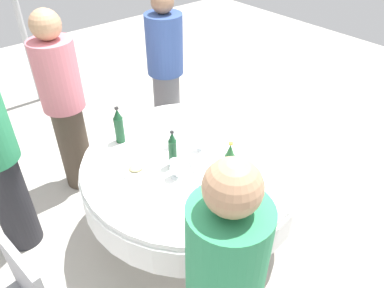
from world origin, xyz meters
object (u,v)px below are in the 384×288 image
Objects in this scene: dining_table at (192,174)px; plate_west at (236,162)px; bottle_dark_green_front at (119,126)px; person_front at (166,73)px; wine_glass_left at (175,166)px; plate_outer at (136,169)px; bottle_green_east at (229,165)px; wine_glass_north at (173,132)px; wine_glass_south at (201,137)px; bottle_dark_green_far at (173,150)px; person_far at (64,103)px.

dining_table is 0.34m from plate_west.
person_front is at bearing 34.35° from bottle_dark_green_front.
wine_glass_left is at bearing 159.59° from plate_west.
plate_west is 0.92× the size of plate_outer.
plate_west is at bearing 31.32° from bottle_green_east.
wine_glass_south is (0.12, -0.17, -0.00)m from wine_glass_north.
wine_glass_south is at bearing -50.06° from bottle_dark_green_front.
person_front is (0.95, 0.95, 0.07)m from plate_outer.
dining_table is at bearing -8.17° from bottle_dark_green_far.
wine_glass_south is (0.26, 0.01, -0.02)m from bottle_dark_green_far.
plate_outer reaches higher than dining_table.
plate_outer is (-0.37, -0.07, -0.11)m from wine_glass_north.
plate_west is at bearing -65.30° from wine_glass_north.
wine_glass_south is at bearing 106.51° from plate_west.
bottle_dark_green_far is 0.23m from wine_glass_north.
bottle_dark_green_far is at bearing -75.22° from bottle_dark_green_front.
bottle_dark_green_front is at bearing 104.78° from bottle_dark_green_far.
wine_glass_south is 1.14m from person_front.
dining_table is 0.64m from bottle_dark_green_front.
wine_glass_south is at bearing 17.61° from dining_table.
person_front is at bearing 73.96° from plate_west.
wine_glass_south is 0.78× the size of plate_west.
bottle_green_east is 0.64m from plate_outer.
dining_table is 0.43m from plate_outer.
bottle_dark_green_front is 0.89m from plate_west.
dining_table is at bearing -20.05° from plate_outer.
bottle_dark_green_front is 0.18× the size of person_front.
bottle_dark_green_far is at bearing -176.93° from wine_glass_south.
bottle_dark_green_front is at bearing 131.92° from wine_glass_north.
wine_glass_left is (-0.21, -0.09, 0.24)m from dining_table.
wine_glass_north is at bearing 10.13° from plate_outer.
person_far reaches higher than wine_glass_north.
plate_west is 0.13× the size of person_far.
wine_glass_south reaches higher than plate_west.
bottle_dark_green_front is at bearing 122.49° from plate_west.
person_far is (-0.44, 1.47, -0.05)m from bottle_green_east.
person_far is (-0.15, 0.62, -0.03)m from bottle_dark_green_front.
bottle_green_east is 1.54m from person_far.
wine_glass_north is at bearing 54.73° from wine_glass_left.
bottle_dark_green_far is 1.80× the size of wine_glass_north.
person_far reaches higher than bottle_dark_green_front.
plate_outer is at bearing 146.60° from plate_west.
person_front reaches higher than plate_outer.
bottle_dark_green_far reaches higher than wine_glass_north.
wine_glass_left is 0.89× the size of wine_glass_north.
wine_glass_left is 0.09× the size of person_front.
bottle_green_east is at bearing -66.66° from bottle_dark_green_far.
bottle_green_east is (0.16, -0.37, 0.02)m from bottle_dark_green_far.
bottle_dark_green_front is at bearing 118.94° from dining_table.
person_far is at bearing 114.63° from plate_west.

